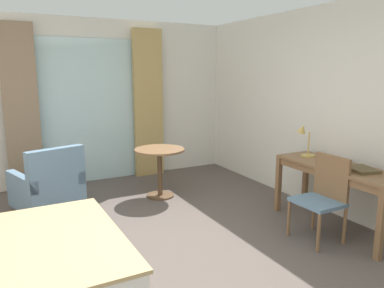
{
  "coord_description": "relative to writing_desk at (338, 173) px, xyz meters",
  "views": [
    {
      "loc": [
        -1.1,
        -2.99,
        1.8
      ],
      "look_at": [
        0.69,
        0.43,
        1.04
      ],
      "focal_mm": 34.72,
      "sensor_mm": 36.0,
      "label": 1
    }
  ],
  "objects": [
    {
      "name": "desk_lamp",
      "position": [
        0.02,
        0.58,
        0.33
      ],
      "size": [
        0.17,
        0.26,
        0.4
      ],
      "color": "tan",
      "rests_on": "writing_desk"
    },
    {
      "name": "round_cafe_table",
      "position": [
        -1.38,
        1.97,
        -0.13
      ],
      "size": [
        0.72,
        0.72,
        0.71
      ],
      "color": "brown",
      "rests_on": "ground"
    },
    {
      "name": "balcony_glass_door",
      "position": [
        -2.08,
        3.25,
        0.5
      ],
      "size": [
        1.55,
        0.02,
        2.32
      ],
      "primitive_type": "cube",
      "color": "silver",
      "rests_on": "ground"
    },
    {
      "name": "armchair_by_window",
      "position": [
        -2.9,
        1.98,
        -0.31
      ],
      "size": [
        0.9,
        0.93,
        0.9
      ],
      "color": "slate",
      "rests_on": "ground"
    },
    {
      "name": "desk_chair",
      "position": [
        -0.36,
        -0.12,
        -0.15
      ],
      "size": [
        0.42,
        0.47,
        0.92
      ],
      "color": "slate",
      "rests_on": "ground"
    },
    {
      "name": "writing_desk",
      "position": [
        0.0,
        0.0,
        0.0
      ],
      "size": [
        0.53,
        1.53,
        0.75
      ],
      "color": "brown",
      "rests_on": "ground"
    },
    {
      "name": "curtain_panel_right",
      "position": [
        -1.08,
        3.15,
        0.59
      ],
      "size": [
        0.5,
        0.1,
        2.5
      ],
      "primitive_type": "cube",
      "color": "tan",
      "rests_on": "ground"
    },
    {
      "name": "ground",
      "position": [
        -2.27,
        0.15,
        -0.71
      ],
      "size": [
        5.87,
        6.88,
        0.1
      ],
      "primitive_type": "cube",
      "color": "#564C47"
    },
    {
      "name": "wall_back",
      "position": [
        -2.27,
        3.33,
        0.66
      ],
      "size": [
        5.47,
        0.12,
        2.63
      ],
      "primitive_type": "cube",
      "color": "silver",
      "rests_on": "ground"
    },
    {
      "name": "curtain_panel_left",
      "position": [
        -3.07,
        3.15,
        0.59
      ],
      "size": [
        0.49,
        0.1,
        2.5
      ],
      "primitive_type": "cube",
      "color": "#897056",
      "rests_on": "ground"
    },
    {
      "name": "closed_book",
      "position": [
        0.03,
        -0.27,
        0.11
      ],
      "size": [
        0.32,
        0.38,
        0.03
      ],
      "primitive_type": "cube",
      "rotation": [
        0.0,
        0.0,
        -0.27
      ],
      "color": "brown",
      "rests_on": "writing_desk"
    },
    {
      "name": "wall_right",
      "position": [
        0.4,
        0.15,
        0.66
      ],
      "size": [
        0.12,
        6.48,
        2.63
      ],
      "primitive_type": "cube",
      "color": "silver",
      "rests_on": "ground"
    }
  ]
}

